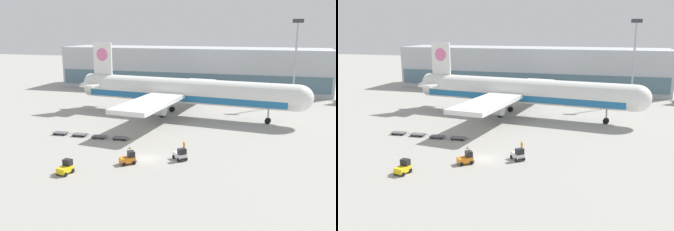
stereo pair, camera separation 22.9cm
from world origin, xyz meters
The scene contains 13 objects.
ground_plane centered at (0.00, 0.00, 0.00)m, with size 400.00×400.00×0.00m, color #9E9B93.
terminal_building centered at (-8.84, 72.92, 6.99)m, with size 90.00×18.20×14.00m.
light_mast centered at (23.90, 51.89, 13.24)m, with size 2.80×0.50×22.82m.
airplane_main centered at (-2.36, 31.03, 5.84)m, with size 58.00×48.59×17.00m.
baggage_tug_foreground centered at (5.29, 1.08, 0.88)m, with size 2.71×2.75×2.00m.
baggage_tug_mid centered at (-2.00, -2.93, 0.88)m, with size 2.77×2.69×2.00m.
baggage_tug_far centered at (-9.21, -9.08, 0.88)m, with size 1.94×2.62×2.00m.
baggage_dolly_lead centered at (-21.00, 8.57, 0.39)m, with size 3.74×1.66×0.48m.
baggage_dolly_second centered at (-16.78, 8.59, 0.39)m, with size 3.74×1.66×0.48m.
baggage_dolly_third centered at (-12.50, 8.37, 0.39)m, with size 3.74×1.66×0.48m.
baggage_dolly_trail centered at (-8.31, 8.59, 0.39)m, with size 3.74×1.66×0.48m.
ground_crew_near centered at (4.81, 5.42, 1.06)m, with size 0.42×0.44×1.79m.
traffic_cone_near centered at (-4.67, 4.24, 0.28)m, with size 0.40×0.40×0.58m.
Camera 2 is at (19.25, -53.72, 20.56)m, focal length 40.00 mm.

